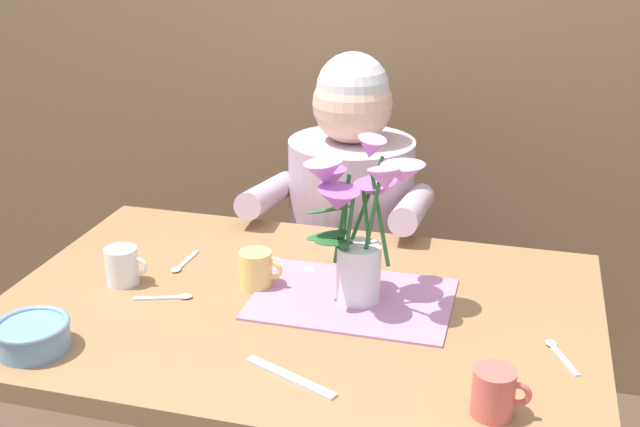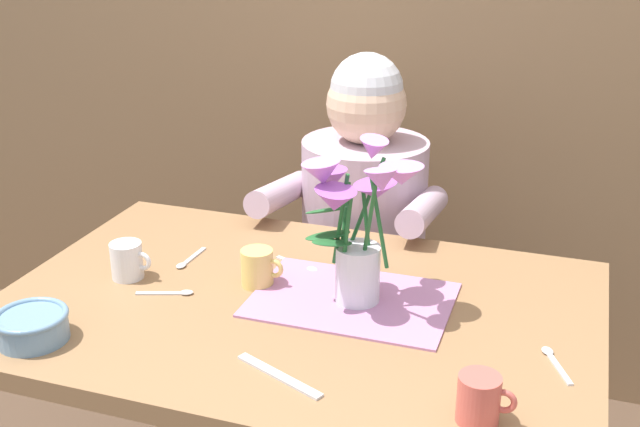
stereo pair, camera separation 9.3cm
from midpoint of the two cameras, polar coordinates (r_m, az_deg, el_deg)
name	(u,v)px [view 1 (the left image)]	position (r m, az deg, el deg)	size (l,w,h in m)	color
dining_table	(297,345)	(1.66, -3.26, -9.43)	(1.20, 0.80, 0.74)	olive
seated_person	(350,257)	(2.23, 0.96, -3.13)	(0.45, 0.47, 1.14)	#4C4C56
striped_placemat	(352,299)	(1.62, 0.70, -6.16)	(0.40, 0.28, 0.01)	#B275A3
flower_vase	(359,218)	(1.54, 1.08, -0.35)	(0.24, 0.26, 0.32)	silver
ceramic_bowl	(33,335)	(1.55, -21.57, -8.12)	(0.14, 0.14, 0.06)	#6689A8
dinner_knife	(290,377)	(1.38, -4.10, -11.65)	(0.19, 0.02, 0.01)	silver
ceramic_mug	(256,269)	(1.67, -6.18, -4.04)	(0.09, 0.07, 0.08)	#E5C666
coffee_cup	(123,266)	(1.74, -15.48, -3.66)	(0.09, 0.07, 0.08)	silver
tea_cup	(494,393)	(1.30, 10.38, -12.57)	(0.09, 0.07, 0.08)	#CC564C
spoon_0	(300,267)	(1.76, -2.97, -3.86)	(0.12, 0.06, 0.01)	silver
spoon_1	(557,351)	(1.50, 14.96, -9.55)	(0.06, 0.11, 0.01)	silver
spoon_2	(173,297)	(1.66, -12.12, -5.92)	(0.12, 0.05, 0.01)	silver
spoon_3	(182,265)	(1.80, -11.37, -3.66)	(0.02, 0.12, 0.01)	silver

